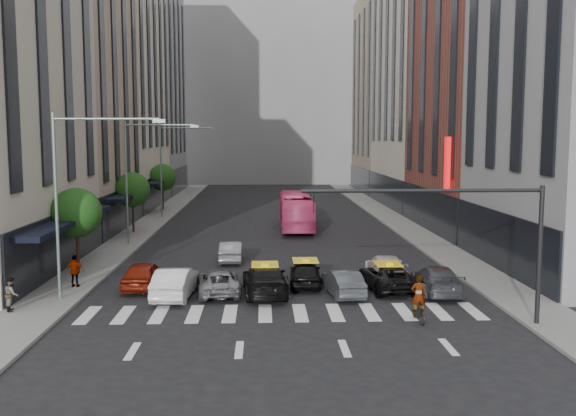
{
  "coord_description": "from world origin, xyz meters",
  "views": [
    {
      "loc": [
        -1.1,
        -27.01,
        8.02
      ],
      "look_at": [
        0.34,
        8.9,
        4.0
      ],
      "focal_mm": 40.0,
      "sensor_mm": 36.0,
      "label": 1
    }
  ],
  "objects": [
    {
      "name": "tree_near",
      "position": [
        -11.8,
        10.0,
        3.65
      ],
      "size": [
        2.88,
        2.88,
        4.95
      ],
      "color": "black",
      "rests_on": "sidewalk_left"
    },
    {
      "name": "building_left_d",
      "position": [
        -17.0,
        65.0,
        15.0
      ],
      "size": [
        8.0,
        18.0,
        30.0
      ],
      "primitive_type": "cube",
      "color": "gray",
      "rests_on": "ground"
    },
    {
      "name": "motorcycle",
      "position": [
        5.64,
        -0.11,
        0.47
      ],
      "size": [
        0.72,
        1.83,
        0.95
      ],
      "primitive_type": "imported",
      "rotation": [
        0.0,
        0.0,
        3.2
      ],
      "color": "black",
      "rests_on": "ground"
    },
    {
      "name": "sidewalk_left",
      "position": [
        -11.5,
        30.0,
        0.07
      ],
      "size": [
        3.0,
        96.0,
        0.15
      ],
      "primitive_type": "cube",
      "color": "slate",
      "rests_on": "ground"
    },
    {
      "name": "car_silver",
      "position": [
        -3.36,
        5.23,
        0.63
      ],
      "size": [
        2.58,
        4.72,
        1.25
      ],
      "primitive_type": "imported",
      "rotation": [
        0.0,
        0.0,
        3.26
      ],
      "color": "gray",
      "rests_on": "ground"
    },
    {
      "name": "sidewalk_right",
      "position": [
        11.5,
        30.0,
        0.07
      ],
      "size": [
        3.0,
        96.0,
        0.15
      ],
      "primitive_type": "cube",
      "color": "slate",
      "rests_on": "ground"
    },
    {
      "name": "taxi_right",
      "position": [
        5.45,
        5.82,
        0.67
      ],
      "size": [
        2.72,
        5.06,
        1.35
      ],
      "primitive_type": "imported",
      "rotation": [
        0.0,
        0.0,
        3.24
      ],
      "color": "black",
      "rests_on": "ground"
    },
    {
      "name": "traffic_signal",
      "position": [
        7.69,
        -1.0,
        4.47
      ],
      "size": [
        10.1,
        0.2,
        6.0
      ],
      "color": "black",
      "rests_on": "ground"
    },
    {
      "name": "tree_mid",
      "position": [
        -11.8,
        26.0,
        3.65
      ],
      "size": [
        2.88,
        2.88,
        4.95
      ],
      "color": "black",
      "rests_on": "sidewalk_left"
    },
    {
      "name": "building_right_c",
      "position": [
        17.0,
        46.0,
        20.0
      ],
      "size": [
        8.0,
        20.0,
        40.0
      ],
      "primitive_type": "cube",
      "color": "beige",
      "rests_on": "ground"
    },
    {
      "name": "streetlamp_near",
      "position": [
        -10.04,
        4.0,
        5.9
      ],
      "size": [
        5.38,
        0.25,
        9.0
      ],
      "color": "gray",
      "rests_on": "sidewalk_left"
    },
    {
      "name": "building_left_b",
      "position": [
        -17.0,
        28.0,
        12.0
      ],
      "size": [
        8.0,
        16.0,
        24.0
      ],
      "primitive_type": "cube",
      "color": "tan",
      "rests_on": "ground"
    },
    {
      "name": "building_left_c",
      "position": [
        -17.0,
        46.0,
        18.0
      ],
      "size": [
        8.0,
        20.0,
        36.0
      ],
      "primitive_type": "cube",
      "color": "beige",
      "rests_on": "ground"
    },
    {
      "name": "car_grey_curb",
      "position": [
        7.82,
        4.93,
        0.71
      ],
      "size": [
        2.21,
        4.97,
        1.42
      ],
      "primitive_type": "imported",
      "rotation": [
        0.0,
        0.0,
        3.1
      ],
      "color": "#3B3E43",
      "rests_on": "ground"
    },
    {
      "name": "car_row2_left",
      "position": [
        -3.13,
        13.75,
        0.66
      ],
      "size": [
        1.45,
        4.05,
        1.33
      ],
      "primitive_type": "imported",
      "rotation": [
        0.0,
        0.0,
        3.15
      ],
      "color": "gray",
      "rests_on": "ground"
    },
    {
      "name": "streetlamp_mid",
      "position": [
        -10.04,
        20.0,
        5.9
      ],
      "size": [
        5.38,
        0.25,
        9.0
      ],
      "color": "gray",
      "rests_on": "sidewalk_left"
    },
    {
      "name": "taxi_left",
      "position": [
        -0.99,
        4.98,
        0.77
      ],
      "size": [
        2.49,
        5.44,
        1.54
      ],
      "primitive_type": "imported",
      "rotation": [
        0.0,
        0.0,
        3.2
      ],
      "color": "black",
      "rests_on": "ground"
    },
    {
      "name": "pedestrian_near",
      "position": [
        -12.48,
        1.87,
        0.92
      ],
      "size": [
        0.76,
        0.87,
        1.54
      ],
      "primitive_type": "imported",
      "rotation": [
        0.0,
        0.0,
        1.83
      ],
      "color": "gray",
      "rests_on": "sidewalk_left"
    },
    {
      "name": "car_red",
      "position": [
        -7.4,
        6.61,
        0.74
      ],
      "size": [
        1.95,
        4.4,
        1.47
      ],
      "primitive_type": "imported",
      "rotation": [
        0.0,
        0.0,
        3.09
      ],
      "color": "maroon",
      "rests_on": "ground"
    },
    {
      "name": "building_right_d",
      "position": [
        17.0,
        65.0,
        14.0
      ],
      "size": [
        8.0,
        18.0,
        28.0
      ],
      "primitive_type": "cube",
      "color": "tan",
      "rests_on": "ground"
    },
    {
      "name": "bus",
      "position": [
        1.81,
        28.18,
        1.57
      ],
      "size": [
        2.74,
        11.27,
        3.13
      ],
      "primitive_type": "imported",
      "rotation": [
        0.0,
        0.0,
        3.13
      ],
      "color": "#EC4582",
      "rests_on": "ground"
    },
    {
      "name": "car_grey_mid",
      "position": [
        2.96,
        4.66,
        0.66
      ],
      "size": [
        1.94,
        4.17,
        1.32
      ],
      "primitive_type": "imported",
      "rotation": [
        0.0,
        0.0,
        3.28
      ],
      "color": "#3E4145",
      "rests_on": "ground"
    },
    {
      "name": "building_right_b",
      "position": [
        17.0,
        27.0,
        13.0
      ],
      "size": [
        8.0,
        18.0,
        26.0
      ],
      "primitive_type": "cube",
      "color": "brown",
      "rests_on": "ground"
    },
    {
      "name": "liberty_sign",
      "position": [
        12.6,
        20.0,
        6.0
      ],
      "size": [
        0.3,
        0.7,
        4.0
      ],
      "color": "red",
      "rests_on": "ground"
    },
    {
      "name": "rider",
      "position": [
        5.64,
        -0.11,
        1.86
      ],
      "size": [
        0.69,
        0.48,
        1.84
      ],
      "primitive_type": "imported",
      "rotation": [
        0.0,
        0.0,
        3.2
      ],
      "color": "gray",
      "rests_on": "motorcycle"
    },
    {
      "name": "streetlamp_far",
      "position": [
        -10.04,
        36.0,
        5.9
      ],
      "size": [
        5.38,
        0.25,
        9.0
      ],
      "color": "gray",
      "rests_on": "sidewalk_left"
    },
    {
      "name": "building_far",
      "position": [
        0.0,
        85.0,
        18.0
      ],
      "size": [
        30.0,
        10.0,
        36.0
      ],
      "primitive_type": "cube",
      "color": "gray",
      "rests_on": "ground"
    },
    {
      "name": "tree_far",
      "position": [
        -11.8,
        42.0,
        3.65
      ],
      "size": [
        2.88,
        2.88,
        4.95
      ],
      "color": "black",
      "rests_on": "sidewalk_left"
    },
    {
      "name": "car_row2_right",
      "position": [
        5.8,
        8.07,
        0.71
      ],
      "size": [
        2.24,
        4.97,
        1.41
      ],
      "primitive_type": "imported",
      "rotation": [
        0.0,
        0.0,
        3.09
      ],
      "color": "silver",
      "rests_on": "ground"
    },
    {
      "name": "car_white_front",
      "position": [
        -5.47,
        4.55,
        0.77
      ],
      "size": [
        1.93,
        4.78,
        1.54
      ],
      "primitive_type": "imported",
      "rotation": [
        0.0,
        0.0,
        3.08
      ],
      "color": "silver",
      "rests_on": "ground"
    },
    {
      "name": "pedestrian_far",
      "position": [
        -10.94,
        6.43,
        1.0
      ],
      "size": [
        1.02,
        0.49,
        1.7
      ],
      "primitive_type": "imported",
      "rotation": [
        0.0,
        0.0,
        3.06
      ],
      "color": "gray",
      "rests_on": "sidewalk_left"
    },
    {
      "name": "ground",
      "position": [
        0.0,
        0.0,
        0.0
      ],
      "size": [
        160.0,
        160.0,
        0.0
      ],
      "primitive_type": "plane",
      "color": "black",
      "rests_on": "ground"
    },
    {
      "name": "taxi_center",
      "position": [
        1.18,
        6.73,
        0.7
      ],
      "size": [
        1.86,
        4.17,
        1.39
      ],
      "primitive_type": "imported",
      "rotation": [
        0.0,
        0.0,
        3.09
      ],
      "color": "black",
      "rests_on": "ground"
    }
  ]
}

